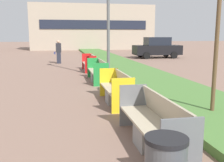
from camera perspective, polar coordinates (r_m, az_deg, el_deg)
planter_grass_strip at (r=9.94m, az=12.04°, el=-1.52°), size 2.80×120.00×0.18m
building_backdrop at (r=39.22m, az=-4.34°, el=11.52°), size 17.31×5.56×6.26m
bench_grey_frame at (r=4.89m, az=8.96°, el=-9.90°), size 0.65×2.47×0.94m
bench_yellow_frame at (r=7.85m, az=0.96°, el=-2.26°), size 0.65×2.10×0.94m
bench_green_frame at (r=11.66m, az=-3.06°, el=1.79°), size 0.65×2.40×0.94m
bench_red_frame at (r=15.07m, az=-4.93°, el=3.55°), size 0.65×1.93×0.94m
pedestrian_walking at (r=19.43m, az=-11.57°, el=6.28°), size 0.53×0.24×1.69m
parked_car_distant at (r=24.11m, az=9.77°, el=7.14°), size 4.20×2.00×1.86m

